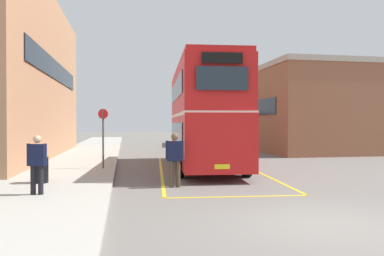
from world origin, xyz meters
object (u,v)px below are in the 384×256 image
pedestrian_boarding (175,156)px  bus_stop_sign (103,132)px  single_deck_bus (199,128)px  double_decker_bus (203,114)px  litter_bin (41,169)px  pedestrian_waiting_far (37,160)px

pedestrian_boarding → bus_stop_sign: bearing=118.9°
pedestrian_boarding → single_deck_bus: bearing=76.8°
double_decker_bus → litter_bin: bearing=-146.4°
double_decker_bus → bus_stop_sign: bearing=-174.1°
pedestrian_boarding → bus_stop_sign: size_ratio=0.69×
litter_bin → bus_stop_sign: size_ratio=0.34×
single_deck_bus → litter_bin: size_ratio=9.38×
double_decker_bus → single_deck_bus: size_ratio=1.22×
pedestrian_boarding → pedestrian_waiting_far: pedestrian_boarding is taller
pedestrian_boarding → litter_bin: 4.42m
single_deck_bus → pedestrian_boarding: (-5.45, -23.24, -0.60)m
pedestrian_waiting_far → litter_bin: bearing=99.2°
double_decker_bus → pedestrian_boarding: bearing=-111.9°
litter_bin → bus_stop_sign: bus_stop_sign is taller
single_deck_bus → pedestrian_boarding: single_deck_bus is taller
pedestrian_boarding → bus_stop_sign: (-2.52, 4.56, 0.66)m
double_decker_bus → bus_stop_sign: double_decker_bus is taller
pedestrian_waiting_far → bus_stop_sign: bearing=76.0°
double_decker_bus → pedestrian_boarding: (-2.03, -5.04, -1.48)m
pedestrian_boarding → litter_bin: pedestrian_boarding is taller
litter_bin → single_deck_bus: bearing=66.4°
pedestrian_waiting_far → bus_stop_sign: size_ratio=0.63×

